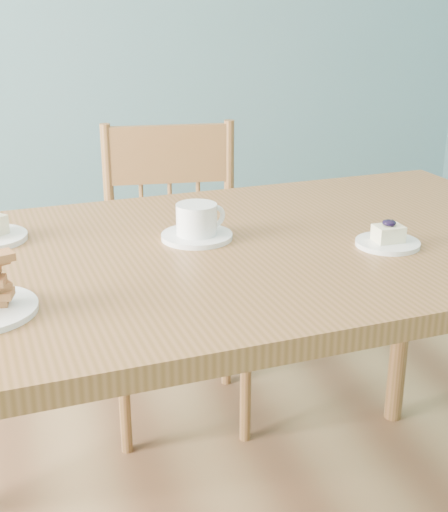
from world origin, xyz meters
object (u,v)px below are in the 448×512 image
object	(u,v)px
dining_table	(241,280)
cheesecake_plate_near	(388,239)
dining_chair	(176,275)
coffee_cup	(197,224)

from	to	relation	value
dining_table	cheesecake_plate_near	size ratio (longest dim) A/B	11.64
dining_chair	coffee_cup	bearing A→B (deg)	-90.92
dining_table	cheesecake_plate_near	world-z (taller)	cheesecake_plate_near
cheesecake_plate_near	coffee_cup	bearing A→B (deg)	156.86
coffee_cup	dining_table	bearing A→B (deg)	-51.69
dining_table	dining_chair	xyz separation A→B (m)	(0.01, 0.69, -0.26)
dining_table	coffee_cup	xyz separation A→B (m)	(-0.08, 0.07, 0.12)
cheesecake_plate_near	coffee_cup	xyz separation A→B (m)	(-0.38, 0.16, 0.02)
dining_table	coffee_cup	size ratio (longest dim) A/B	10.16
dining_table	cheesecake_plate_near	xyz separation A→B (m)	(0.30, -0.10, 0.10)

